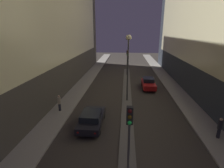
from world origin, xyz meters
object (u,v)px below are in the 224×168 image
at_px(street_lamp, 128,53).
at_px(car_left_lane, 92,119).
at_px(pedestrian_on_right_sidewalk, 220,127).
at_px(traffic_light_mid, 127,57).
at_px(pedestrian_on_left_sidewalk, 59,103).
at_px(traffic_light_near, 129,130).
at_px(car_right_lane, 148,83).

bearing_deg(street_lamp, car_left_lane, -117.62).
distance_m(car_left_lane, pedestrian_on_right_sidewalk, 10.47).
distance_m(traffic_light_mid, car_left_lane, 19.38).
bearing_deg(traffic_light_mid, pedestrian_on_left_sidewalk, -113.57).
xyz_separation_m(traffic_light_near, traffic_light_mid, (0.00, 25.18, 0.00)).
relative_size(traffic_light_near, traffic_light_mid, 1.00).
height_order(car_left_lane, pedestrian_on_left_sidewalk, pedestrian_on_left_sidewalk).
distance_m(traffic_light_near, traffic_light_mid, 25.18).
bearing_deg(traffic_light_near, traffic_light_mid, 90.00).
xyz_separation_m(traffic_light_mid, car_left_lane, (-3.19, -18.90, -2.84)).
xyz_separation_m(street_lamp, pedestrian_on_right_sidewalk, (7.20, -7.33, -4.87)).
height_order(car_right_lane, pedestrian_on_right_sidewalk, pedestrian_on_right_sidewalk).
bearing_deg(street_lamp, car_right_lane, 58.64).
bearing_deg(street_lamp, traffic_light_near, -90.00).
bearing_deg(car_right_lane, pedestrian_on_left_sidewalk, -139.61).
height_order(traffic_light_near, pedestrian_on_left_sidewalk, traffic_light_near).
relative_size(traffic_light_mid, pedestrian_on_left_sidewalk, 2.73).
bearing_deg(pedestrian_on_left_sidewalk, car_left_lane, -33.14).
distance_m(street_lamp, car_left_lane, 8.63).
relative_size(traffic_light_near, car_left_lane, 1.04).
bearing_deg(traffic_light_mid, car_left_lane, -99.59).
xyz_separation_m(car_left_lane, pedestrian_on_right_sidewalk, (10.40, -1.22, 0.33)).
height_order(traffic_light_mid, car_left_lane, traffic_light_mid).
height_order(pedestrian_on_left_sidewalk, pedestrian_on_right_sidewalk, pedestrian_on_right_sidewalk).
xyz_separation_m(car_right_lane, pedestrian_on_right_sidewalk, (4.01, -12.57, 0.27)).
distance_m(traffic_light_near, pedestrian_on_left_sidewalk, 11.63).
bearing_deg(traffic_light_mid, car_right_lane, -67.09).
xyz_separation_m(street_lamp, car_left_lane, (-3.19, -6.10, -5.19)).
height_order(traffic_light_near, street_lamp, street_lamp).
relative_size(street_lamp, car_left_lane, 1.71).
bearing_deg(car_left_lane, traffic_light_mid, 80.41).
bearing_deg(car_right_lane, traffic_light_near, -100.27).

